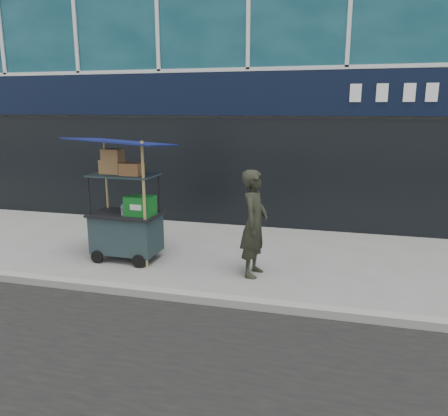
# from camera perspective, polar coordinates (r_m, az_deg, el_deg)

# --- Properties ---
(ground) EXTENTS (80.00, 80.00, 0.00)m
(ground) POSITION_cam_1_polar(r_m,az_deg,el_deg) (6.38, -4.24, -11.24)
(ground) COLOR slate
(ground) RESTS_ON ground
(curb) EXTENTS (80.00, 0.18, 0.12)m
(curb) POSITION_cam_1_polar(r_m,az_deg,el_deg) (6.18, -4.85, -11.47)
(curb) COLOR gray
(curb) RESTS_ON ground
(vendor_cart) EXTENTS (1.63, 1.19, 2.15)m
(vendor_cart) POSITION_cam_1_polar(r_m,az_deg,el_deg) (7.75, -12.63, -1.24)
(vendor_cart) COLOR #19292B
(vendor_cart) RESTS_ON ground
(vendor_man) EXTENTS (0.48, 0.66, 1.69)m
(vendor_man) POSITION_cam_1_polar(r_m,az_deg,el_deg) (6.84, 3.98, -2.03)
(vendor_man) COLOR black
(vendor_man) RESTS_ON ground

